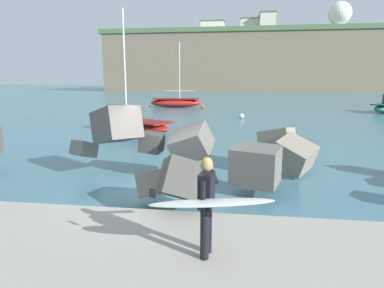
{
  "coord_description": "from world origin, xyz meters",
  "views": [
    {
      "loc": [
        2.13,
        -9.01,
        3.28
      ],
      "look_at": [
        0.83,
        0.5,
        1.4
      ],
      "focal_mm": 30.83,
      "sensor_mm": 36.0,
      "label": 1
    }
  ],
  "objects": [
    {
      "name": "walkway_path",
      "position": [
        0.0,
        -4.0,
        0.12
      ],
      "size": [
        48.0,
        4.4,
        0.24
      ],
      "primitive_type": "cube",
      "color": "#9E998E",
      "rests_on": "ground"
    },
    {
      "name": "boat_near_centre",
      "position": [
        -5.25,
        30.39,
        0.59
      ],
      "size": [
        6.27,
        2.74,
        7.65
      ],
      "color": "maroon",
      "rests_on": "ground"
    },
    {
      "name": "headland_bluff",
      "position": [
        3.08,
        97.35,
        8.39
      ],
      "size": [
        77.6,
        35.29,
        16.73
      ],
      "color": "#756651",
      "rests_on": "ground"
    },
    {
      "name": "station_building_central",
      "position": [
        10.44,
        99.07,
        19.94
      ],
      "size": [
        4.82,
        8.24,
        6.39
      ],
      "color": "beige",
      "rests_on": "headland_bluff"
    },
    {
      "name": "mooring_buoy_middle",
      "position": [
        2.51,
        19.45,
        0.22
      ],
      "size": [
        0.44,
        0.44,
        0.44
      ],
      "color": "silver",
      "rests_on": "ground"
    },
    {
      "name": "surfer_with_board",
      "position": [
        1.67,
        -3.81,
        1.28
      ],
      "size": [
        2.12,
        1.29,
        1.78
      ],
      "color": "black",
      "rests_on": "walkway_path"
    },
    {
      "name": "station_building_east",
      "position": [
        5.5,
        100.08,
        19.31
      ],
      "size": [
        6.51,
        5.08,
        5.14
      ],
      "color": "beige",
      "rests_on": "headland_bluff"
    },
    {
      "name": "ground_plane",
      "position": [
        0.0,
        0.0,
        0.0
      ],
      "size": [
        400.0,
        400.0,
        0.0
      ],
      "primitive_type": "plane",
      "color": "#42707F"
    },
    {
      "name": "mooring_buoy_inner",
      "position": [
        -1.84,
        28.84,
        0.22
      ],
      "size": [
        0.44,
        0.44,
        0.44
      ],
      "color": "#E54C1E",
      "rests_on": "ground"
    },
    {
      "name": "breakwater_jetty",
      "position": [
        -2.25,
        0.62,
        1.11
      ],
      "size": [
        30.94,
        6.21,
        2.52
      ],
      "color": "gray",
      "rests_on": "ground"
    },
    {
      "name": "boat_mid_left",
      "position": [
        -4.58,
        11.29,
        0.45
      ],
      "size": [
        6.39,
        4.8,
        7.59
      ],
      "color": "maroon",
      "rests_on": "ground"
    },
    {
      "name": "station_building_west",
      "position": [
        -6.33,
        101.14,
        19.14
      ],
      "size": [
        7.6,
        5.91,
        4.8
      ],
      "color": "silver",
      "rests_on": "headland_bluff"
    },
    {
      "name": "radar_dome",
      "position": [
        32.49,
        102.72,
        22.3
      ],
      "size": [
        6.96,
        6.96,
        10.0
      ],
      "color": "silver",
      "rests_on": "headland_bluff"
    }
  ]
}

